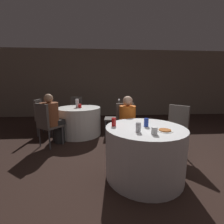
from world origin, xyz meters
TOP-DOWN VIEW (x-y plane):
  - ground_plane at (0.00, 0.00)m, footprint 16.00×16.00m
  - wall_back at (0.00, 4.55)m, footprint 16.00×0.06m
  - table_near at (-0.18, 0.02)m, footprint 1.14×1.14m
  - table_far at (-1.40, 1.99)m, footprint 1.15×1.15m
  - chair_near_north at (-0.29, 1.00)m, footprint 0.44×0.45m
  - chair_near_northeast at (0.60, 0.63)m, footprint 0.56×0.56m
  - chair_far_west at (-2.39, 2.05)m, footprint 0.43×0.42m
  - chair_far_east at (-0.41, 1.89)m, footprint 0.44×0.44m
  - chair_far_north at (-1.61, 2.97)m, footprint 0.47×0.48m
  - chair_far_southwest at (-1.98, 1.19)m, footprint 0.56×0.56m
  - person_floral_shirt at (-1.89, 1.32)m, footprint 0.49×0.51m
  - person_orange_shirt at (-0.27, 0.83)m, footprint 0.35×0.50m
  - pizza_plate_near at (0.02, -0.18)m, footprint 0.21×0.21m
  - soda_can_blue at (-0.16, 0.05)m, footprint 0.07×0.07m
  - soda_can_silver at (-0.34, -0.19)m, footprint 0.07×0.07m
  - soda_can_red at (-0.63, 0.10)m, footprint 0.07×0.07m
  - cup_near at (-0.16, -0.30)m, footprint 0.08×0.08m
  - bottle_far at (-1.44, 2.03)m, footprint 0.09×0.09m
  - cup_far at (-1.36, 1.95)m, footprint 0.08×0.08m

SIDE VIEW (x-z plane):
  - ground_plane at x=0.00m, z-range 0.00..0.00m
  - table_near at x=-0.18m, z-range 0.00..0.75m
  - table_far at x=-1.40m, z-range 0.00..0.75m
  - chair_near_north at x=-0.29m, z-range 0.09..1.05m
  - chair_near_northeast at x=0.60m, z-range 0.09..1.05m
  - chair_far_west at x=-2.39m, z-range 0.09..1.05m
  - chair_far_east at x=-0.41m, z-range 0.09..1.05m
  - chair_far_north at x=-1.61m, z-range 0.09..1.05m
  - chair_far_southwest at x=-1.98m, z-range 0.09..1.05m
  - person_orange_shirt at x=-0.27m, z-range 0.01..1.14m
  - person_floral_shirt at x=-1.89m, z-range 0.03..1.18m
  - pizza_plate_near at x=0.02m, z-range 0.75..0.76m
  - cup_near at x=-0.16m, z-range 0.75..0.84m
  - cup_far at x=-1.36m, z-range 0.75..0.85m
  - soda_can_blue at x=-0.16m, z-range 0.75..0.87m
  - soda_can_silver at x=-0.34m, z-range 0.75..0.87m
  - soda_can_red at x=-0.63m, z-range 0.75..0.87m
  - bottle_far at x=-1.44m, z-range 0.75..0.97m
  - wall_back at x=0.00m, z-range 0.00..2.80m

